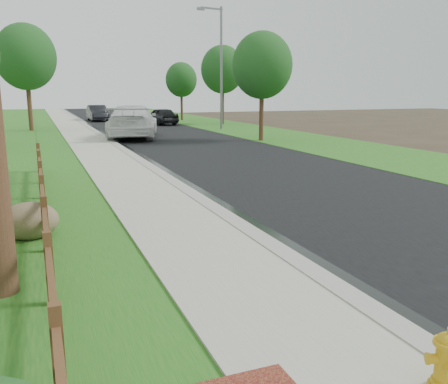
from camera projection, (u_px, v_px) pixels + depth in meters
name	position (u px, v px, depth m)	size (l,w,h in m)	color
ground	(395.00, 356.00, 5.43)	(120.00, 120.00, 0.00)	#362A1D
road	(143.00, 128.00, 38.90)	(8.00, 90.00, 0.02)	black
curb	(90.00, 128.00, 37.38)	(0.40, 90.00, 0.12)	#9A968C
wet_gutter	(95.00, 129.00, 37.51)	(0.50, 90.00, 0.00)	black
sidewalk	(73.00, 129.00, 36.91)	(2.20, 90.00, 0.10)	#A8A492
grass_strip	(47.00, 130.00, 36.23)	(1.60, 90.00, 0.06)	#1C5819
verge_far	(221.00, 125.00, 41.38)	(6.00, 90.00, 0.04)	#1C5819
ranch_fence	(44.00, 207.00, 9.82)	(0.12, 16.92, 1.10)	#463017
fire_hydrant	(446.00, 362.00, 4.59)	(0.43, 0.35, 0.66)	gold
white_suv	(133.00, 122.00, 30.11)	(2.89, 7.12, 2.07)	silver
dark_car_mid	(161.00, 116.00, 42.03)	(1.75, 4.34, 1.48)	black
dark_car_far	(97.00, 113.00, 47.08)	(1.64, 4.71, 1.55)	black
streetlight	(219.00, 61.00, 35.85)	(2.10, 0.50, 9.09)	slate
boulder	(29.00, 221.00, 9.60)	(1.16, 0.87, 0.78)	brown
tree_near_right	(262.00, 65.00, 27.70)	(3.55, 3.55, 6.38)	#3D2619
tree_mid_left	(26.00, 57.00, 34.49)	(4.35, 4.35, 7.78)	#3D2619
tree_mid_right	(222.00, 70.00, 41.64)	(3.80, 3.80, 6.90)	#3D2619
tree_far_right	(181.00, 80.00, 47.41)	(3.13, 3.13, 5.77)	#3D2619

